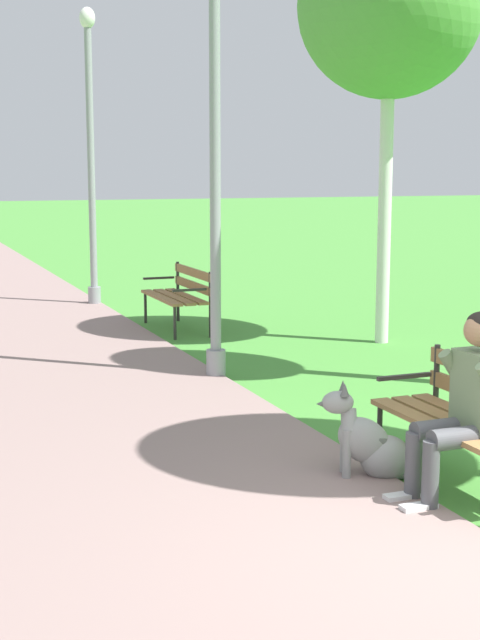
{
  "coord_description": "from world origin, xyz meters",
  "views": [
    {
      "loc": [
        -3.34,
        -3.79,
        2.14
      ],
      "look_at": [
        -0.59,
        3.19,
        0.9
      ],
      "focal_mm": 51.17,
      "sensor_mm": 36.0,
      "label": 1
    }
  ],
  "objects_px": {
    "park_bench_mid": "(180,292)",
    "lamp_post_near": "(215,143)",
    "park_bench_near": "(471,414)",
    "person_seated_on_near_bench": "(466,400)",
    "dog_grey": "(371,444)",
    "birch_tree_third": "(390,7)",
    "lamp_post_mid": "(91,155)"
  },
  "relations": [
    {
      "from": "dog_grey",
      "to": "lamp_post_mid",
      "type": "relative_size",
      "value": 0.18
    },
    {
      "from": "park_bench_near",
      "to": "birch_tree_third",
      "type": "distance_m",
      "value": 6.33
    },
    {
      "from": "park_bench_mid",
      "to": "lamp_post_near",
      "type": "xyz_separation_m",
      "value": [
        -0.55,
        -2.9,
        1.89
      ]
    },
    {
      "from": "lamp_post_near",
      "to": "birch_tree_third",
      "type": "distance_m",
      "value": 3.27
    },
    {
      "from": "park_bench_mid",
      "to": "dog_grey",
      "type": "bearing_deg",
      "value": -95.67
    },
    {
      "from": "dog_grey",
      "to": "birch_tree_third",
      "type": "distance_m",
      "value": 6.42
    },
    {
      "from": "lamp_post_mid",
      "to": "birch_tree_third",
      "type": "xyz_separation_m",
      "value": [
        2.66,
        -4.4,
        1.67
      ]
    },
    {
      "from": "dog_grey",
      "to": "birch_tree_third",
      "type": "xyz_separation_m",
      "value": [
        2.68,
        4.45,
        3.77
      ]
    },
    {
      "from": "dog_grey",
      "to": "person_seated_on_near_bench",
      "type": "bearing_deg",
      "value": -59.03
    },
    {
      "from": "park_bench_near",
      "to": "dog_grey",
      "type": "bearing_deg",
      "value": 147.13
    },
    {
      "from": "lamp_post_mid",
      "to": "birch_tree_third",
      "type": "bearing_deg",
      "value": -58.82
    },
    {
      "from": "park_bench_mid",
      "to": "lamp_post_near",
      "type": "bearing_deg",
      "value": -100.69
    },
    {
      "from": "dog_grey",
      "to": "lamp_post_mid",
      "type": "bearing_deg",
      "value": 89.88
    },
    {
      "from": "park_bench_near",
      "to": "lamp_post_near",
      "type": "bearing_deg",
      "value": 97.45
    },
    {
      "from": "lamp_post_near",
      "to": "lamp_post_mid",
      "type": "bearing_deg",
      "value": 90.57
    },
    {
      "from": "park_bench_mid",
      "to": "lamp_post_mid",
      "type": "relative_size",
      "value": 0.33
    },
    {
      "from": "park_bench_mid",
      "to": "park_bench_near",
      "type": "bearing_deg",
      "value": -90.54
    },
    {
      "from": "park_bench_mid",
      "to": "dog_grey",
      "type": "distance_m",
      "value": 6.28
    },
    {
      "from": "park_bench_near",
      "to": "lamp_post_mid",
      "type": "xyz_separation_m",
      "value": [
        -0.54,
        9.21,
        1.85
      ]
    },
    {
      "from": "lamp_post_near",
      "to": "birch_tree_third",
      "type": "relative_size",
      "value": 0.91
    },
    {
      "from": "lamp_post_mid",
      "to": "birch_tree_third",
      "type": "relative_size",
      "value": 0.89
    },
    {
      "from": "park_bench_near",
      "to": "park_bench_mid",
      "type": "relative_size",
      "value": 1.0
    },
    {
      "from": "park_bench_near",
      "to": "park_bench_mid",
      "type": "xyz_separation_m",
      "value": [
        0.06,
        6.61,
        0.0
      ]
    },
    {
      "from": "park_bench_mid",
      "to": "lamp_post_near",
      "type": "distance_m",
      "value": 3.5
    },
    {
      "from": "person_seated_on_near_bench",
      "to": "dog_grey",
      "type": "bearing_deg",
      "value": 120.97
    },
    {
      "from": "person_seated_on_near_bench",
      "to": "lamp_post_near",
      "type": "xyz_separation_m",
      "value": [
        -0.28,
        3.93,
        1.72
      ]
    },
    {
      "from": "park_bench_near",
      "to": "person_seated_on_near_bench",
      "type": "xyz_separation_m",
      "value": [
        -0.21,
        -0.22,
        0.17
      ]
    },
    {
      "from": "person_seated_on_near_bench",
      "to": "lamp_post_near",
      "type": "distance_m",
      "value": 4.3
    },
    {
      "from": "dog_grey",
      "to": "lamp_post_near",
      "type": "relative_size",
      "value": 0.17
    },
    {
      "from": "birch_tree_third",
      "to": "lamp_post_mid",
      "type": "bearing_deg",
      "value": 121.18
    },
    {
      "from": "person_seated_on_near_bench",
      "to": "lamp_post_mid",
      "type": "xyz_separation_m",
      "value": [
        -0.33,
        9.43,
        1.68
      ]
    },
    {
      "from": "park_bench_mid",
      "to": "lamp_post_near",
      "type": "relative_size",
      "value": 0.32
    }
  ]
}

